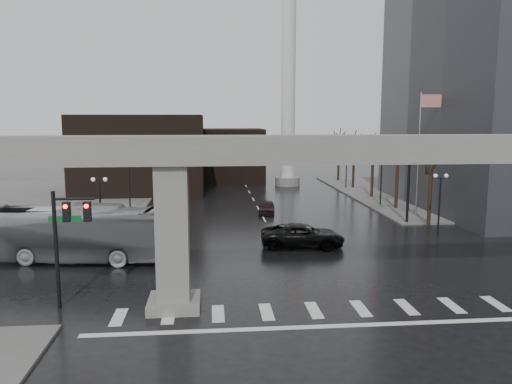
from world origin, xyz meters
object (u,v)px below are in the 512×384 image
Objects in this scene: city_bus at (73,233)px; far_car at (267,207)px; pickup_truck at (303,236)px; signal_mast_arm at (368,160)px.

city_bus is 3.51× the size of far_car.
pickup_truck is 1.62× the size of far_car.
signal_mast_arm is 1.95× the size of pickup_truck.
pickup_truck reaches higher than far_car.
city_bus is at bearing -157.78° from signal_mast_arm.
city_bus reaches higher than far_car.
city_bus is (-16.08, -2.13, 1.01)m from pickup_truck.
pickup_truck is at bearing -134.44° from signal_mast_arm.
city_bus is at bearing 104.97° from pickup_truck.
far_car is (14.92, 15.53, -1.22)m from city_bus.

